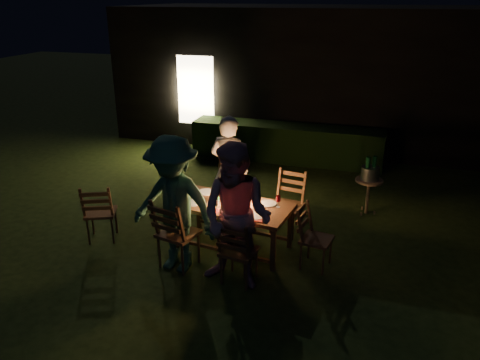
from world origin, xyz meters
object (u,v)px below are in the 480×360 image
(chair_spare, at_px, (102,222))
(side_table, at_px, (369,184))
(person_house_side, at_px, (229,169))
(person_opp_right, at_px, (237,218))
(person_opp_left, at_px, (174,205))
(bottle_bucket_a, at_px, (367,171))
(ice_bucket, at_px, (370,173))
(chair_near_left, at_px, (178,245))
(dining_table, at_px, (233,209))
(bottle_bucket_b, at_px, (374,170))
(chair_far_right, at_px, (286,214))
(chair_near_right, at_px, (238,262))
(chair_far_left, at_px, (228,202))
(chair_end, at_px, (315,248))
(lantern, at_px, (237,194))
(bottle_table, at_px, (217,192))

(chair_spare, xyz_separation_m, side_table, (3.77, 2.11, 0.25))
(chair_spare, distance_m, person_house_side, 2.12)
(person_house_side, relative_size, person_opp_right, 0.93)
(person_opp_right, height_order, person_opp_left, person_opp_right)
(person_opp_right, distance_m, bottle_bucket_a, 2.96)
(chair_spare, xyz_separation_m, ice_bucket, (3.77, 2.11, 0.43))
(person_opp_left, relative_size, bottle_bucket_a, 5.84)
(chair_near_left, bearing_deg, dining_table, 65.13)
(ice_bucket, height_order, bottle_bucket_b, bottle_bucket_b)
(chair_spare, bearing_deg, person_opp_right, -35.46)
(ice_bucket, relative_size, bottle_bucket_a, 0.94)
(person_house_side, bearing_deg, person_opp_left, 90.00)
(dining_table, xyz_separation_m, person_opp_right, (0.33, -0.87, 0.32))
(chair_far_right, xyz_separation_m, ice_bucket, (1.17, 1.06, 0.42))
(side_table, bearing_deg, bottle_bucket_a, -141.34)
(person_house_side, relative_size, ice_bucket, 5.84)
(chair_near_right, relative_size, side_table, 1.55)
(chair_far_left, distance_m, person_opp_right, 1.93)
(chair_near_right, xyz_separation_m, ice_bucket, (1.48, 2.58, 0.44))
(ice_bucket, bearing_deg, chair_end, -107.28)
(chair_far_right, distance_m, ice_bucket, 1.63)
(chair_near_right, height_order, bottle_bucket_a, chair_near_right)
(person_opp_right, xyz_separation_m, ice_bucket, (1.48, 2.63, -0.22))
(chair_far_left, height_order, side_table, chair_far_left)
(dining_table, distance_m, chair_near_right, 0.95)
(chair_far_right, height_order, ice_bucket, chair_far_right)
(chair_near_right, bearing_deg, chair_far_left, 120.00)
(chair_near_left, distance_m, ice_bucket, 3.44)
(chair_far_left, height_order, person_opp_left, person_opp_left)
(lantern, relative_size, bottle_bucket_a, 1.09)
(person_house_side, height_order, side_table, person_house_side)
(chair_spare, relative_size, side_table, 1.57)
(person_opp_left, distance_m, side_table, 3.47)
(side_table, height_order, ice_bucket, ice_bucket)
(dining_table, distance_m, lantern, 0.24)
(lantern, bearing_deg, chair_far_left, 117.00)
(chair_spare, distance_m, ice_bucket, 4.34)
(bottle_bucket_a, bearing_deg, person_house_side, -158.23)
(chair_far_right, bearing_deg, person_opp_right, 87.52)
(chair_spare, relative_size, person_opp_right, 0.51)
(dining_table, bearing_deg, chair_near_right, -59.68)
(chair_near_left, bearing_deg, chair_far_left, 95.47)
(person_opp_right, bearing_deg, chair_far_left, 119.53)
(ice_bucket, bearing_deg, bottle_bucket_b, 38.66)
(chair_near_right, xyz_separation_m, bottle_table, (-0.59, 0.86, 0.54))
(chair_far_right, bearing_deg, bottle_bucket_b, -128.88)
(chair_spare, distance_m, person_opp_left, 1.59)
(chair_end, distance_m, person_house_side, 1.96)
(dining_table, distance_m, bottle_bucket_b, 2.59)
(chair_spare, bearing_deg, bottle_table, -9.88)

